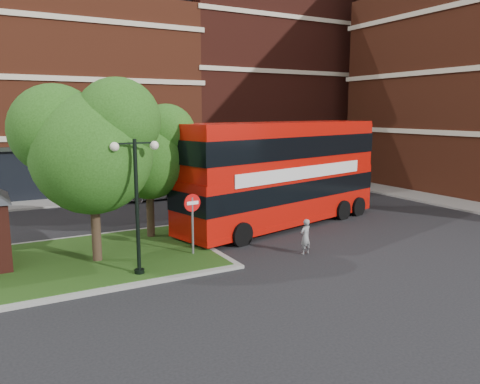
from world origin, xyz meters
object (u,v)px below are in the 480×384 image
woman (305,237)px  car_white (218,181)px  bus (283,167)px  car_silver (150,191)px

woman → car_white: 16.87m
bus → car_white: bearing=66.4°
woman → car_silver: (-1.91, 14.90, -0.14)m
car_silver → car_white: size_ratio=0.83×
bus → car_white: (1.93, 11.63, -2.39)m
woman → car_silver: size_ratio=0.42×
car_silver → bus: bearing=-161.7°
bus → car_silver: bearing=97.0°
bus → car_silver: (-3.91, 10.13, -2.49)m
bus → car_silver: 11.14m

